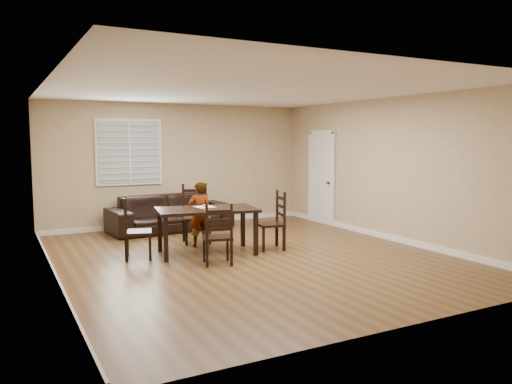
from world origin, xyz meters
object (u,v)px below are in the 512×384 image
at_px(dining_table, 207,214).
at_px(sofa, 171,213).
at_px(chair_far, 219,238).
at_px(chair_left, 130,231).
at_px(chair_near, 195,215).
at_px(child, 200,214).
at_px(donut, 206,205).
at_px(chair_right, 277,223).

distance_m(dining_table, sofa, 2.39).
bearing_deg(chair_far, sofa, -80.77).
distance_m(chair_left, sofa, 2.54).
xyz_separation_m(chair_near, chair_left, (-1.41, -0.81, -0.04)).
bearing_deg(chair_left, sofa, -17.28).
distance_m(chair_far, sofa, 3.23).
height_order(dining_table, chair_far, chair_far).
bearing_deg(chair_left, chair_far, -119.82).
height_order(chair_near, sofa, chair_near).
distance_m(chair_near, chair_left, 1.63).
height_order(chair_near, child, child).
bearing_deg(child, dining_table, 88.76).
xyz_separation_m(dining_table, chair_near, (0.19, 1.04, -0.19)).
distance_m(donut, sofa, 2.23).
bearing_deg(chair_near, sofa, 104.70).
height_order(chair_left, donut, chair_left).
bearing_deg(chair_right, dining_table, -88.59).
height_order(child, sofa, child).
height_order(dining_table, chair_near, chair_near).
bearing_deg(chair_far, chair_near, -85.85).
xyz_separation_m(chair_near, chair_right, (1.04, -1.26, -0.03)).
bearing_deg(chair_near, chair_right, -37.66).
relative_size(dining_table, chair_far, 1.85).
xyz_separation_m(chair_far, sofa, (0.30, 3.21, -0.06)).
relative_size(dining_table, child, 1.52).
bearing_deg(donut, child, 82.96).
height_order(chair_left, child, child).
height_order(dining_table, chair_right, chair_right).
xyz_separation_m(chair_far, chair_right, (1.39, 0.63, 0.03)).
bearing_deg(chair_left, chair_near, -44.83).
bearing_deg(donut, chair_right, -18.58).
xyz_separation_m(chair_right, child, (-1.13, 0.80, 0.12)).
bearing_deg(dining_table, child, 90.00).
relative_size(chair_left, donut, 9.27).
bearing_deg(dining_table, chair_right, -0.15).
bearing_deg(chair_near, dining_table, -87.63).
relative_size(chair_near, chair_right, 1.07).
distance_m(dining_table, child, 0.60).
height_order(dining_table, sofa, dining_table).
distance_m(chair_right, sofa, 2.80).
height_order(chair_far, donut, chair_far).
relative_size(chair_far, chair_right, 0.94).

